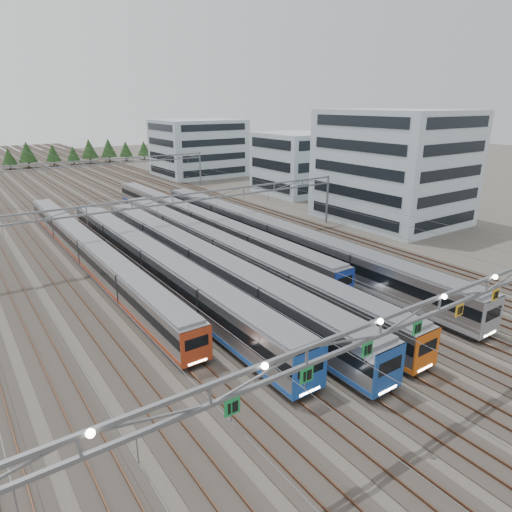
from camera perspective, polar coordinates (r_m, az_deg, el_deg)
ground at (r=35.11m, az=20.47°, el=-16.52°), size 400.00×400.00×0.00m
track_bed at (r=119.22m, az=-22.57°, el=8.59°), size 54.00×260.00×5.42m
train_a at (r=60.11m, az=-20.09°, el=0.56°), size 2.70×56.92×3.51m
train_b at (r=52.62m, az=-12.61°, el=-0.98°), size 3.05×53.31×3.98m
train_c at (r=51.97m, az=-6.85°, el=-0.87°), size 3.08×53.59×4.02m
train_d at (r=56.35m, az=-4.13°, el=0.63°), size 2.87×58.52×3.73m
train_e at (r=70.75m, az=-7.08°, el=4.25°), size 2.78×62.02×3.61m
train_f at (r=61.93m, az=2.55°, el=2.47°), size 3.08×60.40×4.02m
gantry_near at (r=31.61m, az=22.05°, el=-6.02°), size 56.36×0.61×8.08m
gantry_mid at (r=61.95m, az=-10.32°, el=6.13°), size 56.36×0.36×8.00m
gantry_far at (r=104.07m, az=-20.99°, el=10.24°), size 56.36×0.36×8.00m
depot_bldg_south at (r=81.63m, az=16.76°, el=10.65°), size 18.00×22.00×18.41m
depot_bldg_mid at (r=103.63m, az=4.99°, el=11.46°), size 14.00×16.00×13.18m
depot_bldg_north at (r=129.85m, az=-7.19°, el=13.26°), size 22.00×18.00×15.01m
treeline at (r=160.49m, az=-26.56°, el=11.33°), size 93.80×5.60×7.02m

